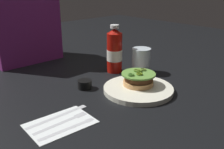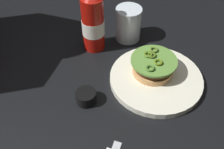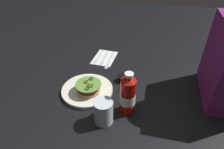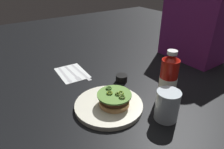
# 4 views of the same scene
# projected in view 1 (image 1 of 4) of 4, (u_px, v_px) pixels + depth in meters

# --- Properties ---
(ground_plane) EXTENTS (3.00, 3.00, 0.00)m
(ground_plane) POSITION_uv_depth(u_px,v_px,m) (115.00, 92.00, 0.94)
(ground_plane) COLOR black
(dinner_plate) EXTENTS (0.26, 0.26, 0.02)m
(dinner_plate) POSITION_uv_depth(u_px,v_px,m) (138.00, 89.00, 0.95)
(dinner_plate) COLOR silver
(dinner_plate) RESTS_ON ground_plane
(burger_sandwich) EXTENTS (0.13, 0.13, 0.05)m
(burger_sandwich) POSITION_uv_depth(u_px,v_px,m) (138.00, 79.00, 0.95)
(burger_sandwich) COLOR tan
(burger_sandwich) RESTS_ON dinner_plate
(ketchup_bottle) EXTENTS (0.07, 0.07, 0.21)m
(ketchup_bottle) POSITION_uv_depth(u_px,v_px,m) (115.00, 51.00, 1.12)
(ketchup_bottle) COLOR #AB120A
(ketchup_bottle) RESTS_ON ground_plane
(water_glass) EXTENTS (0.08, 0.08, 0.11)m
(water_glass) POSITION_uv_depth(u_px,v_px,m) (141.00, 61.00, 1.12)
(water_glass) COLOR silver
(water_glass) RESTS_ON ground_plane
(condiment_cup) EXTENTS (0.05, 0.05, 0.03)m
(condiment_cup) POSITION_uv_depth(u_px,v_px,m) (85.00, 84.00, 0.97)
(condiment_cup) COLOR black
(condiment_cup) RESTS_ON ground_plane
(napkin) EXTENTS (0.19, 0.14, 0.00)m
(napkin) POSITION_uv_depth(u_px,v_px,m) (60.00, 123.00, 0.74)
(napkin) COLOR white
(napkin) RESTS_ON ground_plane
(spoon_utensil) EXTENTS (0.18, 0.03, 0.00)m
(spoon_utensil) POSITION_uv_depth(u_px,v_px,m) (76.00, 125.00, 0.72)
(spoon_utensil) COLOR silver
(spoon_utensil) RESTS_ON napkin
(fork_utensil) EXTENTS (0.18, 0.02, 0.00)m
(fork_utensil) POSITION_uv_depth(u_px,v_px,m) (66.00, 120.00, 0.75)
(fork_utensil) COLOR silver
(fork_utensil) RESTS_ON napkin
(butter_knife) EXTENTS (0.21, 0.02, 0.00)m
(butter_knife) POSITION_uv_depth(u_px,v_px,m) (61.00, 114.00, 0.78)
(butter_knife) COLOR silver
(butter_knife) RESTS_ON napkin
(diner_person) EXTENTS (0.32, 0.19, 0.54)m
(diner_person) POSITION_uv_depth(u_px,v_px,m) (21.00, 13.00, 1.23)
(diner_person) COLOR #74226C
(diner_person) RESTS_ON ground_plane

